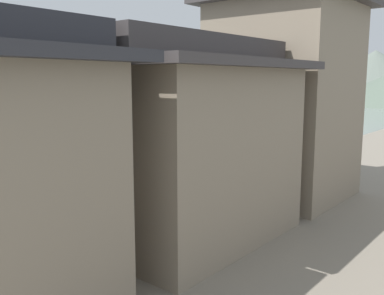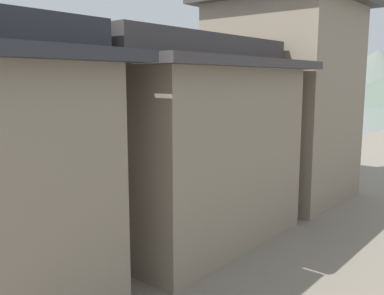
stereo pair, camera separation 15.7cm
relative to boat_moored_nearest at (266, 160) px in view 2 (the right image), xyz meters
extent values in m
cube|color=brown|center=(0.00, 0.00, -0.13)|extent=(2.42, 5.87, 0.30)
cube|color=brown|center=(0.64, 2.66, 0.15)|extent=(1.04, 0.58, 0.27)
cube|color=brown|center=(-0.64, -2.66, 0.15)|extent=(1.04, 0.58, 0.27)
cube|color=brown|center=(-0.49, 0.12, 0.06)|extent=(1.32, 5.15, 0.08)
cube|color=brown|center=(0.49, -0.12, 0.06)|extent=(1.32, 5.15, 0.08)
ellipsoid|color=#4C6B42|center=(0.00, 0.00, 0.29)|extent=(1.28, 1.57, 0.54)
cube|color=brown|center=(-9.59, 3.32, -0.16)|extent=(2.65, 5.73, 0.24)
cube|color=brown|center=(-10.44, 5.90, 0.07)|extent=(0.88, 0.60, 0.22)
cube|color=brown|center=(-8.73, 0.74, 0.07)|extent=(0.88, 0.60, 0.22)
cube|color=brown|center=(-9.98, 3.19, 0.00)|extent=(1.72, 5.00, 0.08)
cube|color=brown|center=(-9.20, 3.45, 0.00)|extent=(1.72, 5.00, 0.08)
cube|color=#423328|center=(-0.38, -5.46, -0.15)|extent=(2.79, 4.09, 0.25)
cube|color=#423328|center=(-1.19, -7.11, 0.08)|extent=(1.09, 0.78, 0.23)
cube|color=#423328|center=(0.44, -3.80, 0.08)|extent=(1.09, 0.78, 0.23)
cube|color=#423328|center=(0.10, -5.70, 0.01)|extent=(1.61, 3.17, 0.08)
cube|color=#423328|center=(-0.86, -5.22, 0.01)|extent=(1.61, 3.17, 0.08)
cube|color=#232326|center=(-8.07, 21.22, -0.16)|extent=(2.89, 4.85, 0.24)
cube|color=#232326|center=(-7.19, 19.15, 0.07)|extent=(1.06, 0.72, 0.22)
cube|color=#232326|center=(-8.94, 23.29, 0.07)|extent=(1.06, 0.72, 0.22)
cube|color=#232326|center=(-7.59, 21.42, 0.00)|extent=(1.75, 3.99, 0.08)
cube|color=#232326|center=(-8.54, 21.02, 0.00)|extent=(1.75, 3.99, 0.08)
ellipsoid|color=brown|center=(-8.07, 21.22, 0.24)|extent=(1.46, 1.68, 0.55)
cube|color=#423328|center=(0.54, 8.57, -0.15)|extent=(1.53, 4.23, 0.25)
cube|color=#423328|center=(0.27, 10.47, 0.09)|extent=(0.91, 0.48, 0.23)
cube|color=#423328|center=(0.80, 6.67, 0.09)|extent=(0.91, 0.48, 0.23)
cube|color=#423328|center=(0.10, 8.51, 0.01)|extent=(0.58, 3.61, 0.08)
cube|color=#423328|center=(0.97, 8.63, 0.01)|extent=(0.58, 3.61, 0.08)
ellipsoid|color=#4C6B42|center=(0.54, 8.57, 0.21)|extent=(1.03, 1.32, 0.48)
cube|color=#232326|center=(-0.69, -12.40, -0.13)|extent=(2.19, 4.09, 0.30)
cube|color=#232326|center=(-0.18, -10.66, 0.15)|extent=(1.08, 0.63, 0.27)
cube|color=#232326|center=(-1.20, -14.14, 0.15)|extent=(1.08, 0.63, 0.27)
cube|color=#232326|center=(-1.20, -12.25, 0.06)|extent=(1.04, 3.31, 0.08)
cube|color=#232326|center=(-0.19, -12.55, 0.06)|extent=(1.04, 3.31, 0.08)
cube|color=gray|center=(5.77, -15.16, 3.08)|extent=(4.82, 6.26, 5.20)
cube|color=#6E6151|center=(3.01, -15.16, 3.08)|extent=(0.70, 6.26, 0.16)
cube|color=#3D3838|center=(5.77, -15.16, 5.80)|extent=(5.72, 7.16, 0.24)
cube|color=#3D3838|center=(5.77, -15.16, 6.27)|extent=(2.89, 7.16, 0.70)
cube|color=gray|center=(5.84, -8.88, 4.38)|extent=(4.96, 5.00, 7.80)
cube|color=#6E6151|center=(3.01, -8.88, 3.08)|extent=(0.70, 5.00, 0.16)
cube|color=#6E6151|center=(3.01, -8.88, 5.68)|extent=(0.70, 5.00, 0.16)
cube|color=#3D3838|center=(5.84, -8.88, 8.40)|extent=(5.86, 5.90, 0.24)
cone|color=slate|center=(-26.86, 112.91, 6.93)|extent=(49.57, 49.57, 14.41)
camera|label=1|loc=(14.22, -25.16, 5.36)|focal=40.20mm
camera|label=2|loc=(14.34, -25.06, 5.36)|focal=40.20mm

